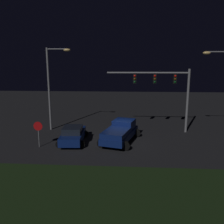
{
  "coord_description": "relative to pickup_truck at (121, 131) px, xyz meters",
  "views": [
    {
      "loc": [
        0.59,
        -20.53,
        6.89
      ],
      "look_at": [
        -0.78,
        0.58,
        2.59
      ],
      "focal_mm": 37.31,
      "sensor_mm": 36.0,
      "label": 1
    }
  ],
  "objects": [
    {
      "name": "street_lamp_left",
      "position": [
        -7.19,
        3.51,
        4.37
      ],
      "size": [
        2.52,
        0.44,
        8.6
      ],
      "color": "slate",
      "rests_on": "ground_plane"
    },
    {
      "name": "car_sedan",
      "position": [
        -4.28,
        -0.57,
        -0.26
      ],
      "size": [
        2.67,
        4.51,
        1.51
      ],
      "rotation": [
        0.0,
        0.0,
        1.63
      ],
      "color": "navy",
      "rests_on": "ground_plane"
    },
    {
      "name": "ground_plane",
      "position": [
        -0.06,
        0.16,
        -1.0
      ],
      "size": [
        80.0,
        80.0,
        0.0
      ],
      "primitive_type": "plane",
      "color": "black"
    },
    {
      "name": "stop_sign",
      "position": [
        -6.89,
        -1.97,
        0.56
      ],
      "size": [
        0.76,
        0.08,
        2.23
      ],
      "color": "slate",
      "rests_on": "ground_plane"
    },
    {
      "name": "traffic_signal_gantry",
      "position": [
        4.23,
        3.45,
        3.9
      ],
      "size": [
        8.32,
        0.56,
        6.5
      ],
      "color": "slate",
      "rests_on": "ground_plane"
    },
    {
      "name": "grass_median",
      "position": [
        -0.06,
        -9.55,
        -0.95
      ],
      "size": [
        20.79,
        7.87,
        0.1
      ],
      "primitive_type": "cube",
      "color": "black",
      "rests_on": "ground_plane"
    },
    {
      "name": "pickup_truck",
      "position": [
        0.0,
        0.0,
        0.0
      ],
      "size": [
        3.84,
        5.74,
        1.8
      ],
      "rotation": [
        0.0,
        0.0,
        1.29
      ],
      "color": "navy",
      "rests_on": "ground_plane"
    }
  ]
}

